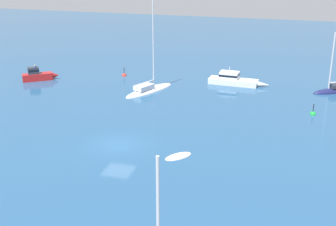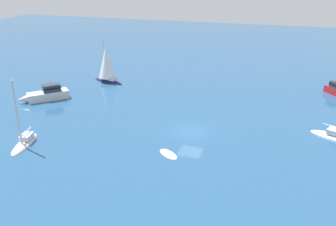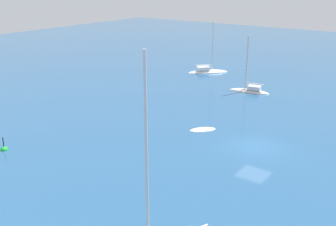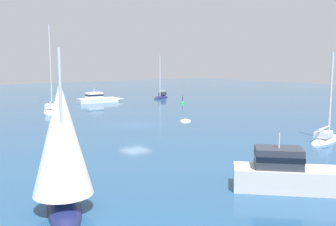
{
  "view_description": "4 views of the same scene",
  "coord_description": "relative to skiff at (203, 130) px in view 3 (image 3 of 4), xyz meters",
  "views": [
    {
      "loc": [
        -33.92,
        -14.25,
        16.15
      ],
      "look_at": [
        5.09,
        -3.12,
        1.49
      ],
      "focal_mm": 48.98,
      "sensor_mm": 36.0,
      "label": 1
    },
    {
      "loc": [
        8.28,
        -35.79,
        16.97
      ],
      "look_at": [
        -3.45,
        2.79,
        0.68
      ],
      "focal_mm": 39.75,
      "sensor_mm": 36.0,
      "label": 2
    },
    {
      "loc": [
        29.47,
        12.61,
        13.64
      ],
      "look_at": [
        0.82,
        -8.48,
        1.55
      ],
      "focal_mm": 43.34,
      "sensor_mm": 36.0,
      "label": 3
    },
    {
      "loc": [
        -31.5,
        19.92,
        6.14
      ],
      "look_at": [
        1.47,
        -5.12,
        0.66
      ],
      "focal_mm": 41.38,
      "sensor_mm": 36.0,
      "label": 4
    }
  ],
  "objects": [
    {
      "name": "channel_buoy",
      "position": [
        13.63,
        -10.76,
        0.02
      ],
      "size": [
        0.61,
        0.61,
        1.42
      ],
      "color": "green",
      "rests_on": "ground"
    },
    {
      "name": "skiff",
      "position": [
        0.0,
        0.0,
        0.0
      ],
      "size": [
        2.65,
        2.46,
        0.34
      ],
      "rotation": [
        0.0,
        0.0,
        2.45
      ],
      "color": "silver",
      "rests_on": "ground"
    },
    {
      "name": "ketch_1",
      "position": [
        -14.5,
        -2.17,
        0.21
      ],
      "size": [
        2.33,
        5.2,
        7.29
      ],
      "rotation": [
        0.0,
        0.0,
        4.91
      ],
      "color": "silver",
      "rests_on": "ground"
    },
    {
      "name": "ground_plane",
      "position": [
        0.83,
        5.68,
        0.0
      ],
      "size": [
        160.0,
        160.0,
        0.0
      ],
      "primitive_type": "plane",
      "color": "navy"
    },
    {
      "name": "sailboat",
      "position": [
        -20.5,
        -11.85,
        0.12
      ],
      "size": [
        5.42,
        5.31,
        7.83
      ],
      "rotation": [
        0.0,
        0.0,
        2.37
      ],
      "color": "white",
      "rests_on": "ground"
    }
  ]
}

